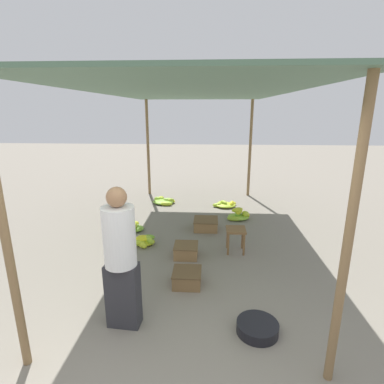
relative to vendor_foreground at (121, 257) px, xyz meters
name	(u,v)px	position (x,y,z in m)	size (l,w,h in m)	color
canopy_post_front_left	(5,237)	(-0.82, -0.62, 0.50)	(0.08, 0.08, 2.73)	olive
canopy_post_front_right	(347,246)	(2.12, -0.62, 0.50)	(0.08, 0.08, 2.73)	olive
canopy_post_back_left	(148,148)	(-0.82, 5.67, 0.50)	(0.08, 0.08, 2.73)	olive
canopy_post_back_right	(250,149)	(2.12, 5.67, 0.50)	(0.08, 0.08, 2.73)	olive
canopy_tarp	(192,92)	(0.65, 2.53, 1.88)	(3.34, 6.69, 0.04)	#567A60
vendor_foreground	(121,257)	(0.00, 0.00, 0.00)	(0.39, 0.39, 1.68)	#2D2D33
stool	(236,233)	(1.45, 1.97, -0.52)	(0.34, 0.34, 0.44)	brown
basin_black	(257,328)	(1.54, -0.05, -0.81)	(0.48, 0.48, 0.12)	black
banana_pile_left_0	(164,201)	(-0.25, 4.75, -0.81)	(0.64, 0.58, 0.15)	#8CBC33
banana_pile_left_1	(144,241)	(-0.24, 2.14, -0.79)	(0.44, 0.53, 0.18)	yellow
banana_pile_left_2	(132,227)	(-0.62, 2.79, -0.78)	(0.49, 0.52, 0.23)	yellow
banana_pile_right_0	(239,215)	(1.67, 3.64, -0.77)	(0.57, 0.49, 0.28)	yellow
banana_pile_right_1	(225,204)	(1.40, 4.54, -0.81)	(0.66, 0.47, 0.16)	yellow
crate_near	(186,251)	(0.59, 1.73, -0.76)	(0.41, 0.41, 0.22)	olive
crate_mid	(187,278)	(0.67, 0.87, -0.76)	(0.41, 0.41, 0.22)	brown
crate_far	(206,224)	(0.91, 2.98, -0.76)	(0.50, 0.50, 0.22)	olive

